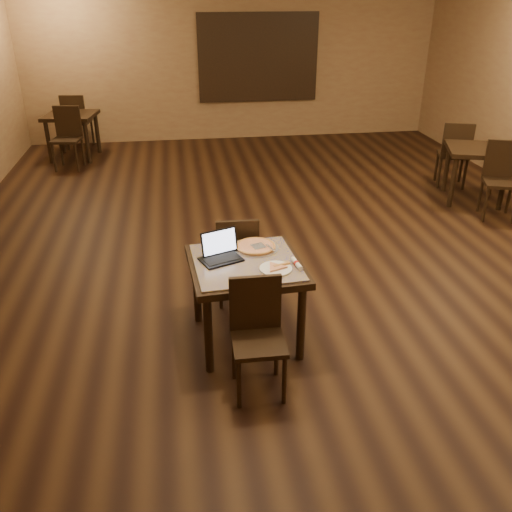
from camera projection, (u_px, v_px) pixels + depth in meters
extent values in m
plane|color=black|center=(279.00, 237.00, 6.74)|extent=(10.00, 10.00, 0.00)
cube|color=olive|center=(232.00, 61.00, 10.49)|extent=(8.00, 0.02, 3.00)
cube|color=#255F87|center=(258.00, 58.00, 10.50)|extent=(2.20, 0.04, 1.50)
cube|color=black|center=(258.00, 58.00, 10.48)|extent=(2.34, 0.02, 1.64)
cylinder|color=black|center=(208.00, 334.00, 4.25)|extent=(0.07, 0.07, 0.71)
cylinder|color=black|center=(197.00, 287.00, 4.91)|extent=(0.07, 0.07, 0.71)
cylinder|color=black|center=(301.00, 322.00, 4.40)|extent=(0.07, 0.07, 0.71)
cylinder|color=black|center=(278.00, 278.00, 5.06)|extent=(0.07, 0.07, 0.71)
cube|color=black|center=(246.00, 266.00, 4.49)|extent=(0.98, 0.98, 0.06)
cube|color=#17209A|center=(246.00, 262.00, 4.48)|extent=(0.90, 0.90, 0.02)
cylinder|color=black|center=(239.00, 384.00, 3.93)|extent=(0.04, 0.04, 0.42)
cylinder|color=black|center=(234.00, 356.00, 4.23)|extent=(0.04, 0.04, 0.42)
cylinder|color=black|center=(284.00, 380.00, 3.97)|extent=(0.04, 0.04, 0.42)
cylinder|color=black|center=(276.00, 353.00, 4.27)|extent=(0.04, 0.04, 0.42)
cube|color=black|center=(259.00, 343.00, 4.00)|extent=(0.40, 0.40, 0.04)
cube|color=black|center=(255.00, 303.00, 4.05)|extent=(0.39, 0.04, 0.45)
cylinder|color=black|center=(252.00, 270.00, 5.51)|extent=(0.04, 0.04, 0.42)
cylinder|color=black|center=(256.00, 287.00, 5.21)|extent=(0.04, 0.04, 0.42)
cylinder|color=black|center=(219.00, 272.00, 5.47)|extent=(0.04, 0.04, 0.42)
cylinder|color=black|center=(221.00, 289.00, 5.17)|extent=(0.04, 0.04, 0.42)
cube|color=black|center=(236.00, 258.00, 5.24)|extent=(0.41, 0.41, 0.04)
cube|color=black|center=(238.00, 243.00, 4.97)|extent=(0.40, 0.05, 0.45)
cube|color=black|center=(221.00, 259.00, 4.49)|extent=(0.39, 0.33, 0.02)
cube|color=black|center=(219.00, 242.00, 4.54)|extent=(0.32, 0.16, 0.22)
cube|color=silver|center=(219.00, 242.00, 4.53)|extent=(0.29, 0.14, 0.19)
cylinder|color=white|center=(276.00, 269.00, 4.34)|extent=(0.26, 0.26, 0.01)
cylinder|color=silver|center=(256.00, 248.00, 4.70)|extent=(0.40, 0.40, 0.01)
cylinder|color=beige|center=(256.00, 246.00, 4.69)|extent=(0.33, 0.33, 0.02)
torus|color=#BD7C3C|center=(256.00, 246.00, 4.69)|extent=(0.35, 0.35, 0.02)
cube|color=silver|center=(258.00, 246.00, 4.67)|extent=(0.19, 0.29, 0.01)
cylinder|color=white|center=(297.00, 264.00, 4.39)|extent=(0.07, 0.19, 0.04)
cylinder|color=#A61914|center=(297.00, 264.00, 4.39)|extent=(0.05, 0.04, 0.04)
cylinder|color=black|center=(453.00, 182.00, 7.51)|extent=(0.07, 0.07, 0.73)
cylinder|color=black|center=(447.00, 168.00, 8.10)|extent=(0.07, 0.07, 0.73)
cylinder|color=black|center=(503.00, 185.00, 7.41)|extent=(0.07, 0.07, 0.73)
cylinder|color=black|center=(493.00, 170.00, 7.99)|extent=(0.07, 0.07, 0.73)
cube|color=black|center=(479.00, 150.00, 7.58)|extent=(1.05, 1.05, 0.06)
cylinder|color=black|center=(485.00, 205.00, 7.08)|extent=(0.04, 0.04, 0.47)
cylinder|color=black|center=(480.00, 195.00, 7.41)|extent=(0.04, 0.04, 0.47)
cylinder|color=black|center=(509.00, 197.00, 7.35)|extent=(0.04, 0.04, 0.47)
cube|color=black|center=(501.00, 183.00, 7.10)|extent=(0.55, 0.55, 0.04)
cube|color=black|center=(502.00, 159.00, 7.16)|extent=(0.42, 0.18, 0.50)
cylinder|color=black|center=(461.00, 168.00, 8.54)|extent=(0.04, 0.04, 0.47)
cylinder|color=black|center=(465.00, 175.00, 8.21)|extent=(0.04, 0.04, 0.47)
cylinder|color=black|center=(437.00, 166.00, 8.60)|extent=(0.04, 0.04, 0.47)
cylinder|color=black|center=(439.00, 174.00, 8.27)|extent=(0.04, 0.04, 0.47)
cube|color=black|center=(453.00, 155.00, 8.29)|extent=(0.55, 0.55, 0.04)
cube|color=black|center=(458.00, 140.00, 8.00)|extent=(0.42, 0.18, 0.50)
cylinder|color=black|center=(49.00, 142.00, 9.41)|extent=(0.07, 0.07, 0.74)
cylinder|color=black|center=(61.00, 133.00, 10.01)|extent=(0.07, 0.07, 0.74)
cylinder|color=black|center=(87.00, 142.00, 9.41)|extent=(0.07, 0.07, 0.74)
cylinder|color=black|center=(97.00, 133.00, 10.01)|extent=(0.07, 0.07, 0.74)
cube|color=black|center=(70.00, 115.00, 9.54)|extent=(0.95, 0.95, 0.06)
cylinder|color=black|center=(54.00, 158.00, 9.00)|extent=(0.04, 0.04, 0.47)
cylinder|color=black|center=(61.00, 152.00, 9.33)|extent=(0.04, 0.04, 0.47)
cylinder|color=black|center=(77.00, 158.00, 9.00)|extent=(0.04, 0.04, 0.47)
cylinder|color=black|center=(83.00, 152.00, 9.33)|extent=(0.04, 0.04, 0.47)
cube|color=black|center=(67.00, 140.00, 9.05)|extent=(0.50, 0.50, 0.04)
cube|color=black|center=(68.00, 121.00, 9.11)|extent=(0.44, 0.11, 0.50)
cylinder|color=black|center=(93.00, 133.00, 10.54)|extent=(0.04, 0.04, 0.47)
cylinder|color=black|center=(87.00, 138.00, 10.20)|extent=(0.04, 0.04, 0.47)
cylinder|color=black|center=(73.00, 133.00, 10.54)|extent=(0.04, 0.04, 0.47)
cylinder|color=black|center=(67.00, 138.00, 10.20)|extent=(0.04, 0.04, 0.47)
cube|color=black|center=(78.00, 122.00, 10.26)|extent=(0.50, 0.50, 0.04)
cube|color=black|center=(73.00, 109.00, 9.96)|extent=(0.44, 0.11, 0.50)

